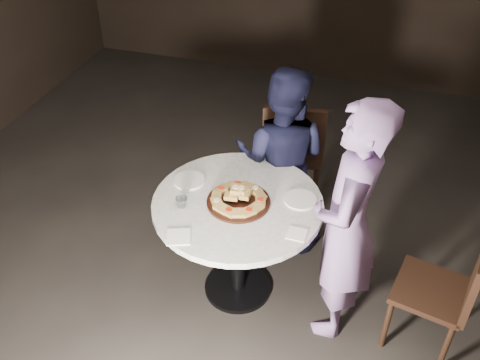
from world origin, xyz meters
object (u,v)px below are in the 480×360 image
at_px(chair_right, 449,289).
at_px(focaccia_pile, 238,197).
at_px(diner_navy, 281,160).
at_px(serving_board, 238,202).
at_px(diner_teal, 347,226).
at_px(water_glass, 182,202).
at_px(table, 238,219).
at_px(chair_far, 293,148).

bearing_deg(chair_right, focaccia_pile, -80.39).
distance_m(chair_right, diner_navy, 1.40).
bearing_deg(serving_board, diner_teal, -3.20).
bearing_deg(water_glass, diner_navy, 60.76).
bearing_deg(diner_navy, serving_board, 80.23).
distance_m(table, serving_board, 0.16).
height_order(serving_board, diner_teal, diner_teal).
height_order(table, chair_far, chair_far).
xyz_separation_m(serving_board, diner_teal, (0.67, -0.04, 0.01)).
xyz_separation_m(chair_right, diner_teal, (-0.64, 0.02, 0.31)).
relative_size(water_glass, diner_teal, 0.04).
height_order(chair_far, diner_teal, diner_teal).
height_order(chair_right, diner_navy, diner_navy).
bearing_deg(water_glass, chair_far, 68.58).
height_order(water_glass, diner_teal, diner_teal).
bearing_deg(serving_board, focaccia_pile, 111.53).
relative_size(serving_board, diner_teal, 0.24).
xyz_separation_m(diner_navy, diner_teal, (0.56, -0.69, 0.11)).
xyz_separation_m(focaccia_pile, diner_teal, (0.68, -0.04, -0.02)).
distance_m(table, chair_far, 1.03).
distance_m(table, water_glass, 0.39).
relative_size(table, chair_far, 1.26).
height_order(serving_board, chair_far, chair_far).
height_order(diner_navy, diner_teal, diner_teal).
distance_m(table, focaccia_pile, 0.19).
bearing_deg(diner_teal, focaccia_pile, -90.71).
xyz_separation_m(table, diner_navy, (0.13, 0.64, 0.06)).
bearing_deg(serving_board, chair_far, 82.56).
relative_size(serving_board, chair_far, 0.40).
bearing_deg(water_glass, diner_teal, 5.63).
bearing_deg(chair_far, diner_teal, 108.39).
height_order(serving_board, chair_right, chair_right).
height_order(focaccia_pile, chair_far, chair_far).
bearing_deg(chair_far, chair_right, 128.94).
distance_m(water_glass, diner_teal, 1.00).
bearing_deg(chair_right, diner_navy, -108.29).
bearing_deg(diner_navy, diner_teal, 129.49).
relative_size(focaccia_pile, chair_far, 0.36).
bearing_deg(water_glass, chair_right, 2.74).
bearing_deg(focaccia_pile, diner_navy, 79.45).
xyz_separation_m(water_glass, chair_far, (0.46, 1.16, -0.26)).
relative_size(focaccia_pile, diner_navy, 0.25).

